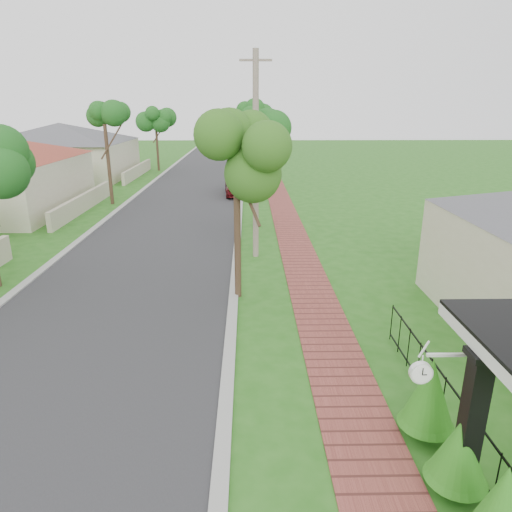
% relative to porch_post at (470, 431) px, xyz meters
% --- Properties ---
extents(ground, '(160.00, 160.00, 0.00)m').
position_rel_porch_post_xyz_m(ground, '(-4.55, 1.00, -1.12)').
color(ground, '#236117').
rests_on(ground, ground).
extents(road, '(7.00, 120.00, 0.02)m').
position_rel_porch_post_xyz_m(road, '(-7.55, 21.00, -1.12)').
color(road, '#28282B').
rests_on(road, ground).
extents(kerb_right, '(0.30, 120.00, 0.10)m').
position_rel_porch_post_xyz_m(kerb_right, '(-3.90, 21.00, -1.12)').
color(kerb_right, '#9E9E99').
rests_on(kerb_right, ground).
extents(kerb_left, '(0.30, 120.00, 0.10)m').
position_rel_porch_post_xyz_m(kerb_left, '(-11.20, 21.00, -1.12)').
color(kerb_left, '#9E9E99').
rests_on(kerb_left, ground).
extents(sidewalk, '(1.50, 120.00, 0.03)m').
position_rel_porch_post_xyz_m(sidewalk, '(-1.30, 21.00, -1.12)').
color(sidewalk, '#94443B').
rests_on(sidewalk, ground).
extents(porch_post, '(0.48, 0.48, 2.52)m').
position_rel_porch_post_xyz_m(porch_post, '(0.00, 0.00, 0.00)').
color(porch_post, black).
rests_on(porch_post, ground).
extents(picket_fence, '(0.03, 8.02, 1.00)m').
position_rel_porch_post_xyz_m(picket_fence, '(0.35, 1.00, -0.59)').
color(picket_fence, black).
rests_on(picket_fence, ground).
extents(street_trees, '(10.70, 37.65, 5.89)m').
position_rel_porch_post_xyz_m(street_trees, '(-7.42, 27.84, 3.42)').
color(street_trees, '#382619').
rests_on(street_trees, ground).
extents(hedge_row, '(0.91, 3.35, 1.68)m').
position_rel_porch_post_xyz_m(hedge_row, '(-0.10, 0.18, -0.40)').
color(hedge_row, '#1F6113').
rests_on(hedge_row, ground).
extents(far_house_grey, '(15.56, 15.56, 4.60)m').
position_rel_porch_post_xyz_m(far_house_grey, '(-19.52, 35.00, 1.22)').
color(far_house_grey, beige).
rests_on(far_house_grey, ground).
extents(parked_car_red, '(1.94, 4.26, 1.42)m').
position_rel_porch_post_xyz_m(parked_car_red, '(-4.15, 25.95, -0.41)').
color(parked_car_red, '#610E12').
rests_on(parked_car_red, ground).
extents(parked_car_white, '(1.76, 4.25, 1.37)m').
position_rel_porch_post_xyz_m(parked_car_white, '(-4.22, 27.33, -0.44)').
color(parked_car_white, silver).
rests_on(parked_car_white, ground).
extents(near_tree, '(2.11, 2.11, 5.42)m').
position_rel_porch_post_xyz_m(near_tree, '(-3.75, 8.00, 3.20)').
color(near_tree, '#382619').
rests_on(near_tree, ground).
extents(utility_pole, '(1.20, 0.24, 7.91)m').
position_rel_porch_post_xyz_m(utility_pole, '(-3.10, 12.19, 2.89)').
color(utility_pole, gray).
rests_on(utility_pole, ground).
extents(station_clock, '(0.85, 0.13, 0.52)m').
position_rel_porch_post_xyz_m(station_clock, '(-0.68, 0.40, 0.83)').
color(station_clock, white).
rests_on(station_clock, ground).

